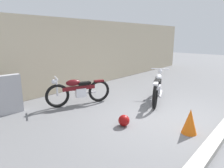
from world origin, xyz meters
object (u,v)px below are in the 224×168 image
(helmet, at_px, (124,120))
(motorcycle_maroon, at_px, (78,91))
(motorcycle_silver, at_px, (158,87))
(traffic_cone, at_px, (190,121))
(stone_marker, at_px, (9,94))

(helmet, xyz_separation_m, motorcycle_maroon, (0.28, 1.96, 0.30))
(helmet, xyz_separation_m, motorcycle_silver, (2.16, 0.34, 0.33))
(traffic_cone, bearing_deg, helmet, 116.48)
(motorcycle_maroon, bearing_deg, traffic_cone, 120.03)
(stone_marker, bearing_deg, motorcycle_maroon, -26.42)
(stone_marker, height_order, traffic_cone, stone_marker)
(motorcycle_maroon, bearing_deg, motorcycle_silver, 163.08)
(traffic_cone, relative_size, motorcycle_silver, 0.28)
(stone_marker, distance_m, motorcycle_silver, 4.32)
(helmet, height_order, motorcycle_silver, motorcycle_silver)
(motorcycle_silver, bearing_deg, traffic_cone, -157.14)
(stone_marker, xyz_separation_m, motorcycle_silver, (3.56, -2.45, -0.06))
(stone_marker, bearing_deg, traffic_cone, -63.49)
(motorcycle_maroon, xyz_separation_m, motorcycle_silver, (1.88, -1.62, 0.03))
(traffic_cone, distance_m, motorcycle_silver, 2.23)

